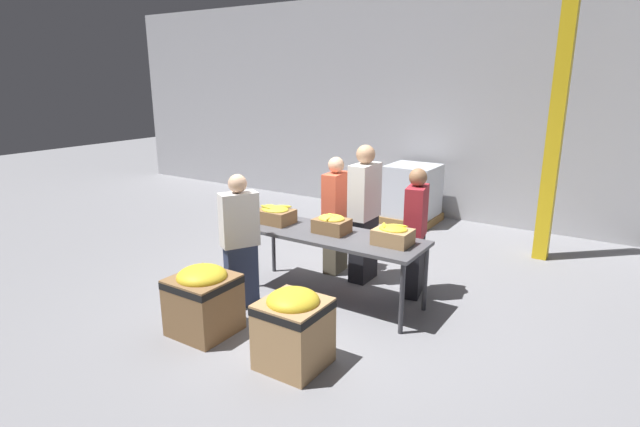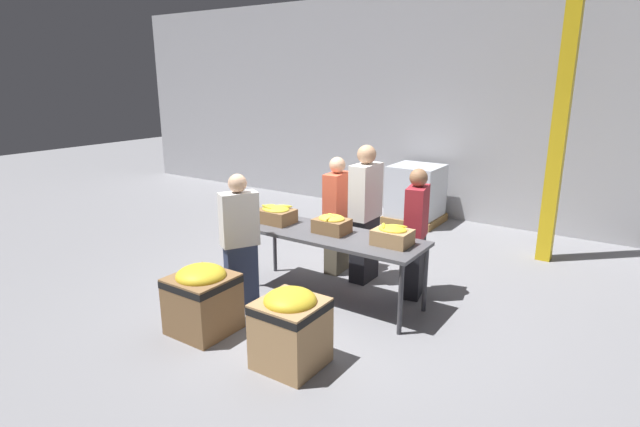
% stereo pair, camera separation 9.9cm
% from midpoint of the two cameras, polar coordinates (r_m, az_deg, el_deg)
% --- Properties ---
extents(ground_plane, '(30.00, 30.00, 0.00)m').
position_cam_midpoint_polar(ground_plane, '(6.00, 0.50, -9.61)').
color(ground_plane, gray).
extents(wall_back, '(16.00, 0.08, 4.00)m').
position_cam_midpoint_polar(wall_back, '(9.25, 14.86, 11.58)').
color(wall_back, '#A8A8AD').
rests_on(wall_back, ground_plane).
extents(sorting_table, '(2.25, 0.75, 0.81)m').
position_cam_midpoint_polar(sorting_table, '(5.72, 0.52, -2.83)').
color(sorting_table, '#4C4C51').
rests_on(sorting_table, ground_plane).
extents(banana_box_0, '(0.44, 0.33, 0.23)m').
position_cam_midpoint_polar(banana_box_0, '(6.10, -5.65, -0.10)').
color(banana_box_0, olive).
rests_on(banana_box_0, sorting_table).
extents(banana_box_1, '(0.38, 0.30, 0.23)m').
position_cam_midpoint_polar(banana_box_1, '(5.69, 0.85, -1.17)').
color(banana_box_1, olive).
rests_on(banana_box_1, sorting_table).
extents(banana_box_2, '(0.39, 0.30, 0.22)m').
position_cam_midpoint_polar(banana_box_2, '(5.34, 7.80, -2.45)').
color(banana_box_2, tan).
rests_on(banana_box_2, sorting_table).
extents(volunteer_0, '(0.23, 0.43, 1.55)m').
position_cam_midpoint_polar(volunteer_0, '(6.53, 1.37, -0.28)').
color(volunteer_0, '#6B604C').
rests_on(volunteer_0, ground_plane).
extents(volunteer_1, '(0.29, 0.45, 1.54)m').
position_cam_midpoint_polar(volunteer_1, '(5.90, 10.34, -2.31)').
color(volunteer_1, black).
rests_on(volunteer_1, ground_plane).
extents(volunteer_2, '(0.23, 0.47, 1.74)m').
position_cam_midpoint_polar(volunteer_2, '(6.25, 4.63, -0.14)').
color(volunteer_2, black).
rests_on(volunteer_2, ground_plane).
extents(volunteer_3, '(0.38, 0.46, 1.53)m').
position_cam_midpoint_polar(volunteer_3, '(5.61, -9.62, -3.27)').
color(volunteer_3, '#2D3856').
rests_on(volunteer_3, ground_plane).
extents(donation_bin_0, '(0.60, 0.60, 0.71)m').
position_cam_midpoint_polar(donation_bin_0, '(5.25, -13.72, -9.34)').
color(donation_bin_0, olive).
rests_on(donation_bin_0, ground_plane).
extents(donation_bin_1, '(0.56, 0.56, 0.73)m').
position_cam_midpoint_polar(donation_bin_1, '(4.56, -3.69, -12.72)').
color(donation_bin_1, tan).
rests_on(donation_bin_1, ground_plane).
extents(support_pillar, '(0.19, 0.19, 4.00)m').
position_cam_midpoint_polar(support_pillar, '(7.51, 25.12, 9.89)').
color(support_pillar, gold).
rests_on(support_pillar, ground_plane).
extents(pallet_stack_0, '(0.91, 0.91, 1.03)m').
position_cam_midpoint_polar(pallet_stack_0, '(9.03, 10.17, 2.17)').
color(pallet_stack_0, olive).
rests_on(pallet_stack_0, ground_plane).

